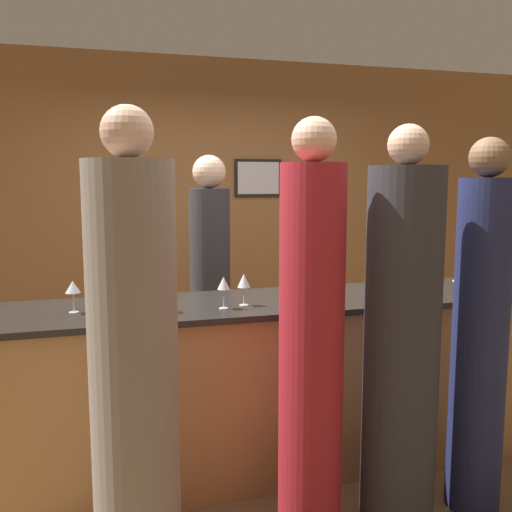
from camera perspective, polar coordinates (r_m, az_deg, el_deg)
The scene contains 18 objects.
ground_plane at distance 3.74m, azimuth 2.02°, elevation -20.02°, with size 14.00×14.00×0.00m, color brown.
back_wall at distance 5.19m, azimuth -4.60°, elevation 3.93°, with size 8.00×0.08×2.80m.
bar_counter at distance 3.53m, azimuth 2.06°, elevation -12.55°, with size 3.13×0.74×1.03m.
bartender at distance 4.05m, azimuth -4.58°, elevation -4.06°, with size 0.28×0.28×1.90m.
guest_0 at distance 3.19m, azimuth 21.48°, elevation -7.57°, with size 0.28×0.28×1.94m.
guest_1 at distance 2.71m, azimuth 5.55°, elevation -9.11°, with size 0.31×0.31×2.01m.
guest_2 at distance 2.47m, azimuth -12.10°, elevation -11.17°, with size 0.37×0.37×2.03m.
guest_3 at distance 2.89m, azimuth 14.32°, elevation -8.76°, with size 0.37×0.37×1.99m.
wine_bottle_0 at distance 4.21m, azimuth 20.59°, elevation -0.78°, with size 0.07×0.07×0.31m.
ice_bucket at distance 3.24m, azimuth -14.10°, elevation -3.33°, with size 0.21×0.21×0.20m.
wine_glass_0 at distance 3.62m, azimuth 19.67°, elevation -2.04°, with size 0.08×0.08×0.16m.
wine_glass_1 at distance 3.12m, azimuth -3.26°, elevation -2.83°, with size 0.07×0.07×0.18m.
wine_glass_2 at distance 3.07m, azimuth -9.62°, elevation -3.08°, with size 0.08×0.08×0.18m.
wine_glass_3 at distance 3.17m, azimuth -17.84°, elevation -3.04°, with size 0.08×0.08×0.17m.
wine_glass_4 at distance 3.68m, azimuth 15.43°, elevation -1.50°, with size 0.06×0.06×0.18m.
wine_glass_5 at distance 3.95m, azimuth 20.89°, elevation -1.23°, with size 0.08×0.08×0.17m.
wine_glass_6 at distance 2.96m, azimuth -15.68°, elevation -4.23°, with size 0.08×0.08×0.14m.
wine_glass_7 at distance 3.19m, azimuth -1.22°, elevation -2.56°, with size 0.07×0.07×0.18m.
Camera 1 is at (-1.04, -3.14, 1.73)m, focal length 40.00 mm.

